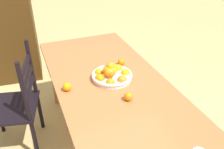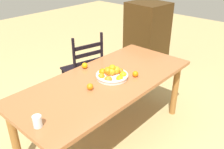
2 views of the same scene
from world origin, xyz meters
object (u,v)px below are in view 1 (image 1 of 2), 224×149
at_px(fruit_bowl, 111,74).
at_px(cabinet, 13,35).
at_px(orange_loose_0, 121,62).
at_px(orange_loose_2, 67,87).
at_px(chair_near_window, 16,105).
at_px(orange_loose_1, 128,97).
at_px(dining_table, 112,92).

bearing_deg(fruit_bowl, cabinet, 23.15).
distance_m(orange_loose_0, orange_loose_2, 0.58).
xyz_separation_m(chair_near_window, fruit_bowl, (-0.31, -0.79, 0.32)).
xyz_separation_m(chair_near_window, cabinet, (1.41, -0.05, 0.12)).
bearing_deg(orange_loose_1, dining_table, 6.40).
bearing_deg(fruit_bowl, orange_loose_0, -42.44).
bearing_deg(fruit_bowl, dining_table, 159.64).
bearing_deg(orange_loose_2, fruit_bowl, -85.33).
bearing_deg(orange_loose_0, chair_near_window, 82.24).
height_order(cabinet, orange_loose_2, cabinet).
xyz_separation_m(orange_loose_0, orange_loose_1, (-0.50, 0.16, 0.00)).
distance_m(chair_near_window, fruit_bowl, 0.91).
bearing_deg(orange_loose_1, orange_loose_0, -17.85).
relative_size(dining_table, orange_loose_1, 31.35).
height_order(dining_table, orange_loose_0, orange_loose_0).
bearing_deg(orange_loose_1, fruit_bowl, 1.16).
distance_m(chair_near_window, cabinet, 1.42).
bearing_deg(orange_loose_0, cabinet, 30.37).
bearing_deg(orange_loose_2, dining_table, -94.72).
bearing_deg(fruit_bowl, chair_near_window, 68.43).
relative_size(chair_near_window, orange_loose_1, 15.66).
height_order(orange_loose_0, orange_loose_1, same).
bearing_deg(orange_loose_0, dining_table, 142.05).
distance_m(fruit_bowl, orange_loose_2, 0.38).
xyz_separation_m(fruit_bowl, orange_loose_1, (-0.32, -0.01, -0.01)).
relative_size(fruit_bowl, orange_loose_1, 5.28).
bearing_deg(orange_loose_1, cabinet, 20.04).
bearing_deg(orange_loose_2, orange_loose_1, -126.62).
distance_m(chair_near_window, orange_loose_2, 0.62).
distance_m(fruit_bowl, orange_loose_0, 0.25).
relative_size(dining_table, orange_loose_0, 31.67).
xyz_separation_m(dining_table, cabinet, (1.79, 0.72, -0.07)).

